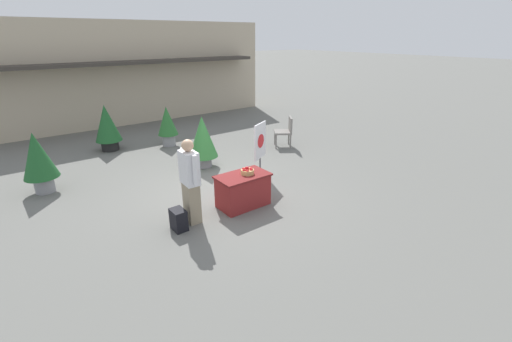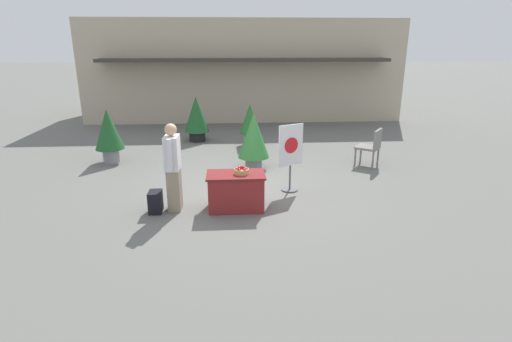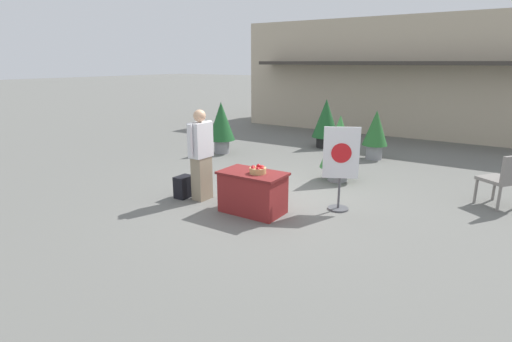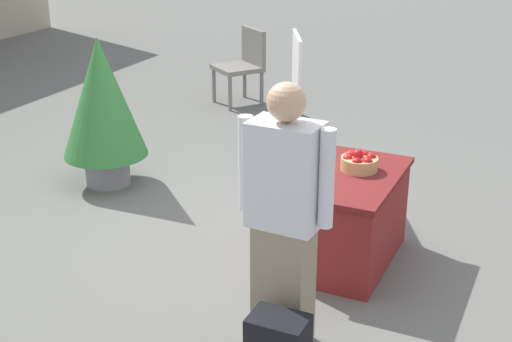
% 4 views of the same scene
% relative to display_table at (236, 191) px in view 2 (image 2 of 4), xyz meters
% --- Properties ---
extents(ground_plane, '(120.00, 120.00, 0.00)m').
position_rel_display_table_xyz_m(ground_plane, '(0.04, 0.91, -0.36)').
color(ground_plane, slate).
extents(storefront_building, '(12.83, 5.27, 4.02)m').
position_rel_display_table_xyz_m(storefront_building, '(0.53, 10.89, 1.65)').
color(storefront_building, '#B7A88E').
rests_on(storefront_building, ground_plane).
extents(display_table, '(1.13, 0.66, 0.72)m').
position_rel_display_table_xyz_m(display_table, '(0.00, 0.00, 0.00)').
color(display_table, maroon).
rests_on(display_table, ground_plane).
extents(apple_basket, '(0.28, 0.28, 0.16)m').
position_rel_display_table_xyz_m(apple_basket, '(0.11, -0.01, 0.42)').
color(apple_basket, tan).
rests_on(apple_basket, display_table).
extents(person_visitor, '(0.28, 0.61, 1.70)m').
position_rel_display_table_xyz_m(person_visitor, '(-1.19, 0.05, 0.51)').
color(person_visitor, gray).
rests_on(person_visitor, ground_plane).
extents(backpack, '(0.24, 0.34, 0.42)m').
position_rel_display_table_xyz_m(backpack, '(-1.55, -0.07, -0.15)').
color(backpack, black).
rests_on(backpack, ground_plane).
extents(poster_board, '(0.56, 0.36, 1.48)m').
position_rel_display_table_xyz_m(poster_board, '(1.20, 0.94, 0.46)').
color(poster_board, '#4C4C51').
rests_on(poster_board, ground_plane).
extents(patio_chair, '(0.77, 0.77, 0.99)m').
position_rel_display_table_xyz_m(patio_chair, '(3.59, 2.64, 0.20)').
color(patio_chair, gray).
rests_on(patio_chair, ground_plane).
extents(potted_plant_far_left, '(0.76, 0.76, 1.46)m').
position_rel_display_table_xyz_m(potted_plant_far_left, '(-3.34, 3.41, 0.48)').
color(potted_plant_far_left, gray).
rests_on(potted_plant_far_left, ground_plane).
extents(potted_plant_near_right, '(0.81, 0.81, 1.44)m').
position_rel_display_table_xyz_m(potted_plant_near_right, '(0.50, 2.62, 0.46)').
color(potted_plant_near_right, gray).
rests_on(potted_plant_near_right, ground_plane).
extents(potted_plant_far_right, '(0.66, 0.66, 1.31)m').
position_rel_display_table_xyz_m(potted_plant_far_right, '(0.54, 5.08, 0.39)').
color(potted_plant_far_right, gray).
rests_on(potted_plant_far_right, ground_plane).
extents(potted_plant_near_left, '(0.81, 0.81, 1.46)m').
position_rel_display_table_xyz_m(potted_plant_near_left, '(-1.18, 5.76, 0.45)').
color(potted_plant_near_left, black).
rests_on(potted_plant_near_left, ground_plane).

